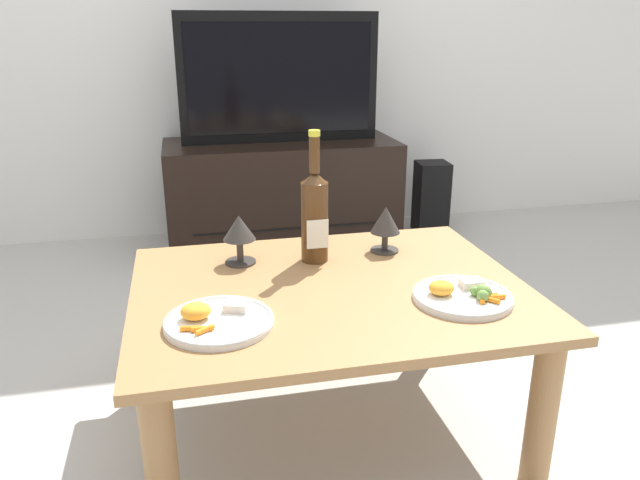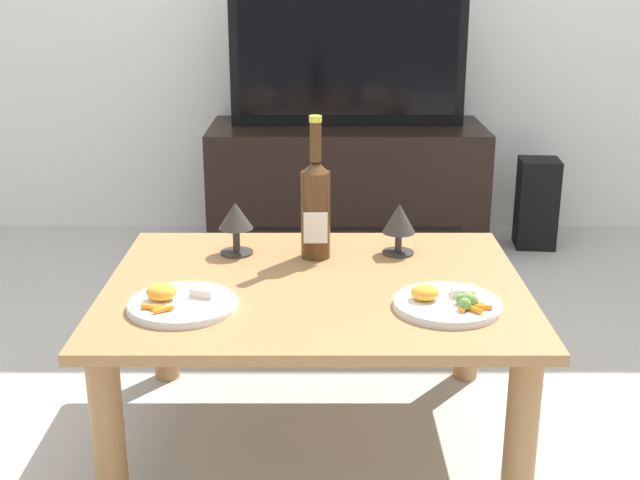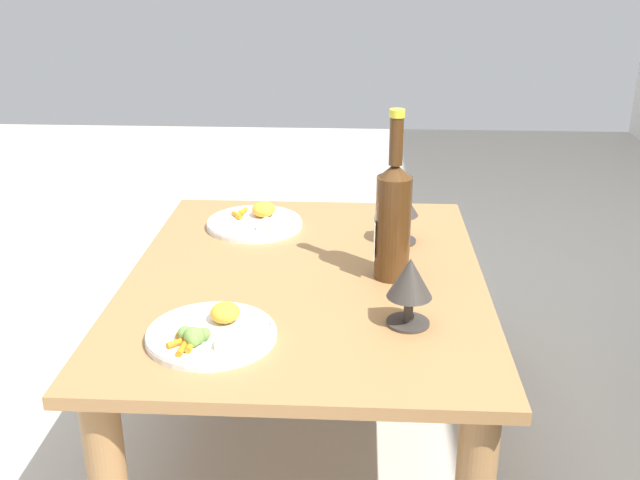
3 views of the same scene
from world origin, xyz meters
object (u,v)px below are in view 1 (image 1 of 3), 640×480
object	(u,v)px
goblet_right	(385,222)
goblet_left	(239,231)
tv_screen	(280,78)
dining_table	(330,311)
dinner_plate_left	(217,320)
wine_bottle	(316,212)
dinner_plate_right	(463,295)
tv_stand	(282,194)
floor_speaker	(431,197)

from	to	relation	value
goblet_right	goblet_left	bearing A→B (deg)	180.00
tv_screen	goblet_left	size ratio (longest dim) A/B	6.74
dining_table	dinner_plate_left	bearing A→B (deg)	-153.20
tv_screen	goblet_right	size ratio (longest dim) A/B	6.89
tv_screen	wine_bottle	size ratio (longest dim) A/B	2.54
goblet_right	dinner_plate_right	world-z (taller)	goblet_right
dinner_plate_left	dinner_plate_right	bearing A→B (deg)	-0.26
dining_table	tv_stand	xyz separation A→B (m)	(0.12, 1.51, -0.09)
tv_screen	wine_bottle	world-z (taller)	tv_screen
dining_table	dinner_plate_left	xyz separation A→B (m)	(-0.30, -0.15, 0.08)
wine_bottle	dinner_plate_right	world-z (taller)	wine_bottle
goblet_left	dinner_plate_right	bearing A→B (deg)	-36.00
wine_bottle	floor_speaker	bearing A→B (deg)	55.32
dining_table	dinner_plate_left	world-z (taller)	dinner_plate_left
tv_stand	dinner_plate_left	size ratio (longest dim) A/B	4.56
tv_screen	goblet_left	xyz separation A→B (m)	(-0.33, -1.29, -0.30)
tv_screen	floor_speaker	distance (m)	1.03
tv_screen	dinner_plate_left	world-z (taller)	tv_screen
dining_table	tv_stand	bearing A→B (deg)	85.37
dinner_plate_right	goblet_left	bearing A→B (deg)	144.00
dining_table	goblet_right	distance (m)	0.34
dinner_plate_left	tv_screen	bearing A→B (deg)	75.76
dining_table	tv_stand	distance (m)	1.52
dinner_plate_left	wine_bottle	bearing A→B (deg)	48.19
floor_speaker	dinner_plate_right	xyz separation A→B (m)	(-0.63, -1.68, 0.25)
wine_bottle	dinner_plate_right	size ratio (longest dim) A/B	1.53
tv_stand	dinner_plate_right	size ratio (longest dim) A/B	4.63
dinner_plate_left	goblet_right	bearing A→B (deg)	35.17
tv_stand	floor_speaker	bearing A→B (deg)	1.22
tv_screen	goblet_left	world-z (taller)	tv_screen
floor_speaker	wine_bottle	xyz separation A→B (m)	(-0.93, -1.34, 0.37)
dining_table	floor_speaker	world-z (taller)	dining_table
tv_screen	floor_speaker	world-z (taller)	tv_screen
wine_bottle	dinner_plate_right	bearing A→B (deg)	-49.55
floor_speaker	goblet_left	bearing A→B (deg)	-125.87
floor_speaker	goblet_left	distance (m)	1.77
tv_stand	floor_speaker	distance (m)	0.81
tv_screen	wine_bottle	bearing A→B (deg)	-95.11
dining_table	dinner_plate_right	xyz separation A→B (m)	(0.30, -0.15, 0.09)
tv_screen	floor_speaker	xyz separation A→B (m)	(0.81, 0.02, -0.63)
dinner_plate_right	dining_table	bearing A→B (deg)	152.56
dinner_plate_right	wine_bottle	bearing A→B (deg)	130.45
wine_bottle	goblet_right	xyz separation A→B (m)	(0.21, 0.03, -0.05)
floor_speaker	goblet_left	world-z (taller)	goblet_left
tv_screen	dinner_plate_left	distance (m)	1.75
dining_table	wine_bottle	xyz separation A→B (m)	(0.00, 0.19, 0.21)
goblet_right	dinner_plate_right	xyz separation A→B (m)	(0.08, -0.37, -0.08)
dining_table	goblet_right	size ratio (longest dim) A/B	7.32
tv_stand	wine_bottle	world-z (taller)	wine_bottle
dining_table	floor_speaker	size ratio (longest dim) A/B	2.64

